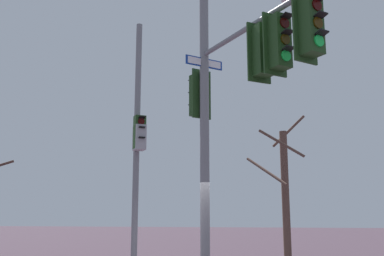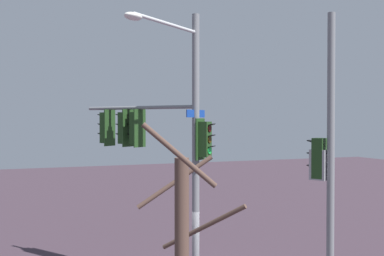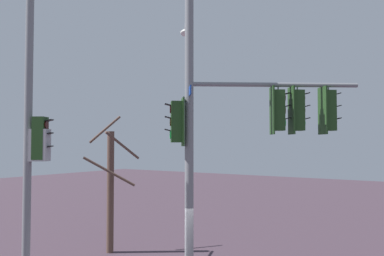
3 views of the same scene
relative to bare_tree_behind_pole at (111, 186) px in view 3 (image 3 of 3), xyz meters
name	(u,v)px [view 3 (image 3 of 3)]	position (x,y,z in m)	size (l,w,h in m)	color
main_signal_pole_assembly	(233,115)	(1.44, 6.16, 2.45)	(3.32, 5.87, 8.71)	slate
secondary_pole_assembly	(33,145)	(4.85, 2.15, 1.63)	(0.53, 0.70, 8.26)	slate
bare_tree_behind_pole	(111,186)	(0.00, 0.00, 0.00)	(2.23, 2.24, 5.36)	brown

